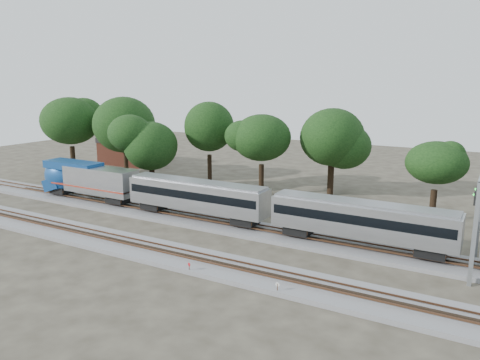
% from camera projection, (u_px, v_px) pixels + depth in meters
% --- Properties ---
extents(ground, '(160.00, 160.00, 0.00)m').
position_uv_depth(ground, '(190.00, 243.00, 46.22)').
color(ground, '#383328').
rests_on(ground, ground).
extents(track_far, '(160.00, 5.00, 0.73)m').
position_uv_depth(track_far, '(222.00, 225.00, 51.27)').
color(track_far, slate).
rests_on(track_far, ground).
extents(track_near, '(160.00, 5.00, 0.73)m').
position_uv_depth(track_near, '(164.00, 253.00, 42.78)').
color(track_near, slate).
rests_on(track_near, ground).
extents(train, '(89.21, 3.07, 4.53)m').
position_uv_depth(train, '(363.00, 219.00, 43.19)').
color(train, silver).
rests_on(train, ground).
extents(switch_stand_red, '(0.31, 0.16, 1.03)m').
position_uv_depth(switch_stand_red, '(189.00, 267.00, 38.51)').
color(switch_stand_red, '#512D19').
rests_on(switch_stand_red, ground).
extents(switch_stand_white, '(0.33, 0.06, 1.03)m').
position_uv_depth(switch_stand_white, '(277.00, 287.00, 34.77)').
color(switch_stand_white, '#512D19').
rests_on(switch_stand_white, ground).
extents(switch_lever, '(0.58, 0.47, 0.30)m').
position_uv_depth(switch_lever, '(193.00, 272.00, 38.79)').
color(switch_lever, '#512D19').
rests_on(switch_lever, ground).
extents(signal_gantry, '(0.58, 6.82, 8.29)m').
position_uv_depth(signal_gantry, '(479.00, 202.00, 38.05)').
color(signal_gantry, gray).
rests_on(signal_gantry, ground).
extents(brick_building, '(10.41, 7.36, 4.99)m').
position_uv_depth(brick_building, '(130.00, 150.00, 89.36)').
color(brick_building, brown).
rests_on(brick_building, ground).
extents(tree_0, '(9.31, 9.31, 13.13)m').
position_uv_depth(tree_0, '(70.00, 121.00, 76.60)').
color(tree_0, black).
rests_on(tree_0, ground).
extents(tree_1, '(8.94, 8.94, 12.61)m').
position_uv_depth(tree_1, '(124.00, 125.00, 73.82)').
color(tree_1, black).
rests_on(tree_1, ground).
extents(tree_2, '(6.77, 6.77, 9.54)m').
position_uv_depth(tree_2, '(151.00, 146.00, 65.63)').
color(tree_2, black).
rests_on(tree_2, ground).
extents(tree_3, '(9.18, 9.18, 12.94)m').
position_uv_depth(tree_3, '(209.00, 127.00, 68.48)').
color(tree_3, black).
rests_on(tree_3, ground).
extents(tree_4, '(8.16, 8.16, 11.50)m').
position_uv_depth(tree_4, '(262.00, 138.00, 63.72)').
color(tree_4, black).
rests_on(tree_4, ground).
extents(tree_5, '(8.26, 8.26, 11.64)m').
position_uv_depth(tree_5, '(332.00, 137.00, 63.61)').
color(tree_5, black).
rests_on(tree_5, ground).
extents(tree_6, '(6.87, 6.87, 9.69)m').
position_uv_depth(tree_6, '(437.00, 163.00, 51.85)').
color(tree_6, black).
rests_on(tree_6, ground).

